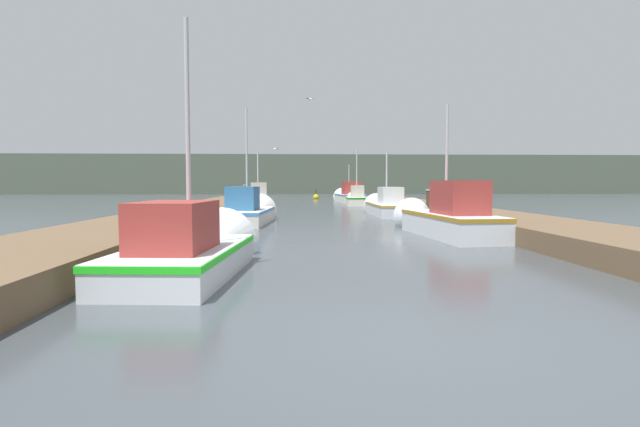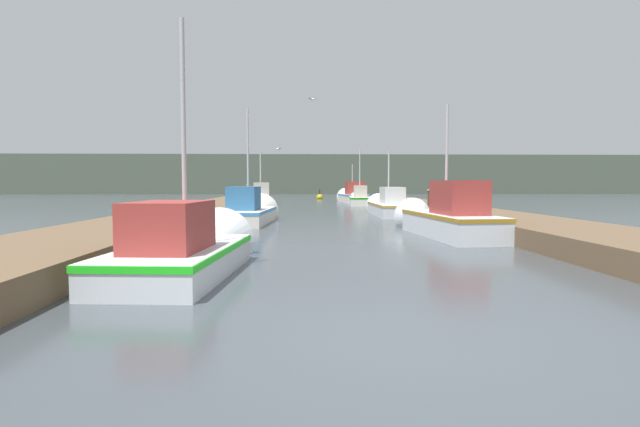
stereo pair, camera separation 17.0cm
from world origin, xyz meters
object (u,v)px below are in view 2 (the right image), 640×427
(fishing_boat_2, at_px, (251,212))
(mooring_piling_1, at_px, (431,206))
(fishing_boat_1, at_px, (443,217))
(mooring_piling_2, at_px, (258,195))
(mooring_piling_0, at_px, (248,196))
(fishing_boat_4, at_px, (261,201))
(fishing_boat_6, at_px, (352,196))
(seagull_1, at_px, (312,99))
(fishing_boat_5, at_px, (359,199))
(fishing_boat_3, at_px, (388,206))
(seagull_lead, at_px, (279,149))
(channel_buoy, at_px, (320,197))
(fishing_boat_0, at_px, (190,249))

(fishing_boat_2, height_order, mooring_piling_1, fishing_boat_2)
(fishing_boat_1, relative_size, mooring_piling_2, 4.76)
(mooring_piling_2, bearing_deg, mooring_piling_0, -89.43)
(fishing_boat_2, bearing_deg, mooring_piling_0, 100.82)
(fishing_boat_2, bearing_deg, fishing_boat_4, 96.59)
(fishing_boat_6, bearing_deg, seagull_1, -108.78)
(fishing_boat_2, bearing_deg, fishing_boat_5, 71.91)
(fishing_boat_3, distance_m, fishing_boat_5, 10.59)
(fishing_boat_4, relative_size, seagull_lead, 12.19)
(fishing_boat_1, distance_m, channel_buoy, 33.15)
(fishing_boat_3, relative_size, seagull_1, 12.75)
(seagull_1, bearing_deg, fishing_boat_0, -139.68)
(fishing_boat_4, bearing_deg, fishing_boat_5, 32.13)
(fishing_boat_5, distance_m, mooring_piling_0, 8.34)
(fishing_boat_0, height_order, seagull_1, seagull_1)
(fishing_boat_6, relative_size, seagull_1, 12.74)
(mooring_piling_2, bearing_deg, fishing_boat_1, -72.45)
(fishing_boat_2, height_order, fishing_boat_5, fishing_boat_2)
(mooring_piling_1, height_order, seagull_1, seagull_1)
(mooring_piling_1, xyz_separation_m, channel_buoy, (-3.30, 28.53, -0.49))
(mooring_piling_1, bearing_deg, seagull_1, 120.68)
(mooring_piling_1, bearing_deg, fishing_boat_3, 99.25)
(seagull_1, bearing_deg, fishing_boat_2, -152.79)
(fishing_boat_6, bearing_deg, fishing_boat_3, -93.81)
(fishing_boat_2, xyz_separation_m, seagull_lead, (0.72, 9.11, 3.12))
(fishing_boat_6, xyz_separation_m, mooring_piling_1, (0.96, -21.08, 0.14))
(fishing_boat_0, distance_m, fishing_boat_3, 16.68)
(mooring_piling_0, bearing_deg, mooring_piling_2, 90.57)
(fishing_boat_2, distance_m, fishing_boat_6, 21.22)
(mooring_piling_2, distance_m, seagull_1, 13.72)
(fishing_boat_2, bearing_deg, fishing_boat_0, -85.42)
(fishing_boat_2, xyz_separation_m, mooring_piling_2, (-1.34, 18.75, 0.23))
(mooring_piling_2, height_order, channel_buoy, mooring_piling_2)
(fishing_boat_3, xyz_separation_m, mooring_piling_0, (-7.53, 6.73, 0.31))
(mooring_piling_1, bearing_deg, channel_buoy, 96.59)
(fishing_boat_4, bearing_deg, fishing_boat_2, -93.63)
(fishing_boat_1, relative_size, fishing_boat_2, 1.01)
(fishing_boat_0, relative_size, fishing_boat_6, 0.77)
(fishing_boat_3, xyz_separation_m, fishing_boat_6, (-0.13, 16.03, 0.10))
(fishing_boat_6, distance_m, mooring_piling_1, 21.10)
(mooring_piling_2, bearing_deg, fishing_boat_2, -85.91)
(channel_buoy, xyz_separation_m, seagull_lead, (-3.07, -18.66, 3.35))
(seagull_lead, bearing_deg, seagull_1, 8.00)
(mooring_piling_0, bearing_deg, fishing_boat_0, -86.59)
(fishing_boat_4, bearing_deg, fishing_boat_6, 52.29)
(mooring_piling_0, relative_size, seagull_1, 2.94)
(fishing_boat_5, xyz_separation_m, mooring_piling_2, (-7.46, 3.87, 0.22))
(fishing_boat_4, height_order, mooring_piling_2, fishing_boat_4)
(fishing_boat_0, xyz_separation_m, mooring_piling_0, (-1.32, 22.20, 0.33))
(fishing_boat_5, xyz_separation_m, fishing_boat_6, (0.01, 5.44, 0.10))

